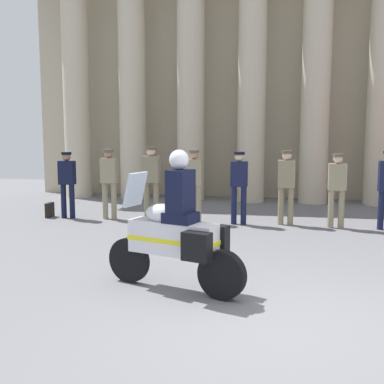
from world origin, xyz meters
name	(u,v)px	position (x,y,z in m)	size (l,w,h in m)	color
ground_plane	(283,326)	(0.00, 0.00, 0.00)	(28.00, 28.00, 0.00)	slate
colonnade_backdrop	(253,73)	(-0.89, 9.71, 3.86)	(14.30, 1.68, 7.51)	#B6AB91
officer_in_row_0	(67,179)	(-5.13, 5.66, 0.96)	(0.38, 0.24, 1.62)	black
officer_in_row_1	(109,178)	(-4.09, 5.74, 1.00)	(0.38, 0.24, 1.69)	gray
officer_in_row_2	(151,177)	(-3.04, 5.75, 1.04)	(0.38, 0.24, 1.75)	#7A7056
officer_in_row_3	(194,180)	(-2.00, 5.72, 1.00)	(0.38, 0.24, 1.69)	gray
officer_in_row_4	(239,182)	(-0.95, 5.63, 0.98)	(0.38, 0.24, 1.66)	#141938
officer_in_row_5	(286,181)	(0.11, 5.76, 1.00)	(0.38, 0.24, 1.69)	#847A5B
officer_in_row_6	(337,184)	(1.20, 5.61, 0.97)	(0.38, 0.24, 1.64)	gray
motorcycle_with_rider	(177,233)	(-1.38, 0.93, 0.79)	(2.02, 0.95, 1.90)	black
briefcase_on_ground	(50,210)	(-5.63, 5.69, 0.18)	(0.10, 0.32, 0.36)	black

